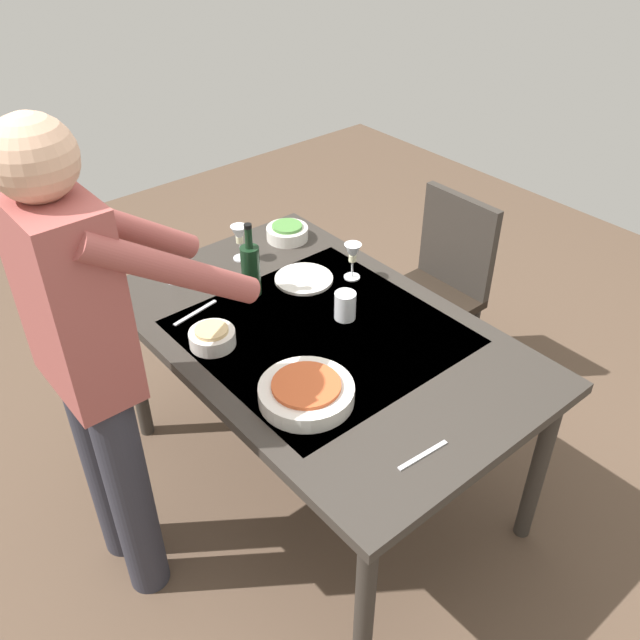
% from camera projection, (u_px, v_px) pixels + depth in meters
% --- Properties ---
extents(ground_plane, '(6.00, 6.00, 0.00)m').
position_uv_depth(ground_plane, '(320.00, 477.00, 2.85)').
color(ground_plane, brown).
extents(dining_table, '(1.56, 0.99, 0.77)m').
position_uv_depth(dining_table, '(320.00, 348.00, 2.44)').
color(dining_table, '#332D28').
rests_on(dining_table, ground_plane).
extents(chair_near, '(0.40, 0.40, 0.91)m').
position_uv_depth(chair_near, '(439.00, 280.00, 3.11)').
color(chair_near, black).
rests_on(chair_near, ground_plane).
extents(person_server, '(0.42, 0.61, 1.69)m').
position_uv_depth(person_server, '(91.00, 357.00, 1.98)').
color(person_server, '#2D2D38').
rests_on(person_server, ground_plane).
extents(wine_bottle, '(0.07, 0.07, 0.30)m').
position_uv_depth(wine_bottle, '(251.00, 269.00, 2.53)').
color(wine_bottle, black).
rests_on(wine_bottle, dining_table).
extents(wine_glass_left, '(0.07, 0.07, 0.15)m').
position_uv_depth(wine_glass_left, '(239.00, 236.00, 2.74)').
color(wine_glass_left, white).
rests_on(wine_glass_left, dining_table).
extents(wine_glass_right, '(0.07, 0.07, 0.15)m').
position_uv_depth(wine_glass_right, '(353.00, 255.00, 2.63)').
color(wine_glass_right, white).
rests_on(wine_glass_right, dining_table).
extents(water_cup_near_left, '(0.07, 0.07, 0.10)m').
position_uv_depth(water_cup_near_left, '(174.00, 269.00, 2.64)').
color(water_cup_near_left, silver).
rests_on(water_cup_near_left, dining_table).
extents(water_cup_near_right, '(0.08, 0.08, 0.11)m').
position_uv_depth(water_cup_near_right, '(345.00, 306.00, 2.44)').
color(water_cup_near_right, silver).
rests_on(water_cup_near_right, dining_table).
extents(serving_bowl_pasta, '(0.30, 0.30, 0.07)m').
position_uv_depth(serving_bowl_pasta, '(306.00, 392.00, 2.09)').
color(serving_bowl_pasta, silver).
rests_on(serving_bowl_pasta, dining_table).
extents(side_bowl_salad, '(0.18, 0.18, 0.07)m').
position_uv_depth(side_bowl_salad, '(287.00, 232.00, 2.92)').
color(side_bowl_salad, silver).
rests_on(side_bowl_salad, dining_table).
extents(side_bowl_bread, '(0.16, 0.16, 0.07)m').
position_uv_depth(side_bowl_bread, '(212.00, 337.00, 2.32)').
color(side_bowl_bread, silver).
rests_on(side_bowl_bread, dining_table).
extents(dinner_plate_near, '(0.23, 0.23, 0.01)m').
position_uv_depth(dinner_plate_near, '(304.00, 279.00, 2.67)').
color(dinner_plate_near, silver).
rests_on(dinner_plate_near, dining_table).
extents(table_knife, '(0.05, 0.20, 0.00)m').
position_uv_depth(table_knife, '(195.00, 313.00, 2.49)').
color(table_knife, silver).
rests_on(table_knife, dining_table).
extents(table_fork, '(0.03, 0.18, 0.00)m').
position_uv_depth(table_fork, '(423.00, 455.00, 1.92)').
color(table_fork, silver).
rests_on(table_fork, dining_table).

